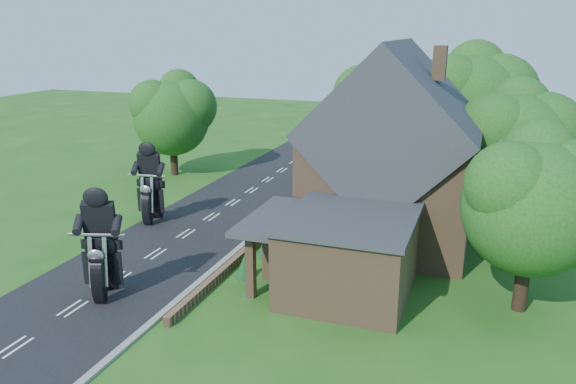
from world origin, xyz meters
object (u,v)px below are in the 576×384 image
(house, at_px, (392,159))
(annex, at_px, (346,253))
(motorcycle_lead, at_px, (105,281))
(garden_wall, at_px, (273,228))
(motorcycle_follow, at_px, (153,210))

(house, relative_size, annex, 1.45)
(annex, xyz_separation_m, motorcycle_lead, (-9.27, -3.84, -1.05))
(motorcycle_lead, bearing_deg, garden_wall, -128.25)
(garden_wall, xyz_separation_m, annex, (5.57, -5.80, 1.57))
(house, bearing_deg, annex, -95.24)
(garden_wall, bearing_deg, motorcycle_lead, -110.97)
(garden_wall, distance_m, motorcycle_follow, 7.16)
(motorcycle_lead, relative_size, motorcycle_follow, 1.02)
(motorcycle_lead, bearing_deg, motorcycle_follow, -86.13)
(garden_wall, height_order, house, house)
(annex, height_order, motorcycle_follow, annex)
(motorcycle_lead, bearing_deg, house, -150.17)
(house, xyz_separation_m, motorcycle_lead, (-9.89, -10.64, -3.63))
(house, xyz_separation_m, motorcycle_follow, (-13.28, -1.87, -3.64))
(annex, bearing_deg, garden_wall, 133.84)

